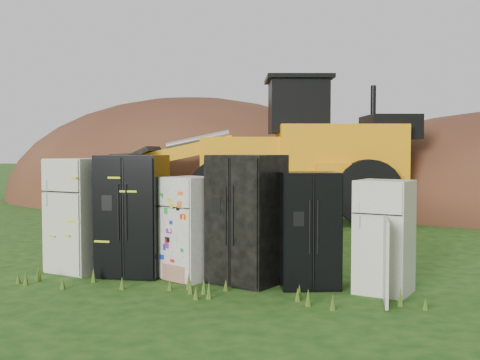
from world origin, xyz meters
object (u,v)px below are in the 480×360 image
object	(u,v)px
fridge_black_side	(133,215)
fridge_dark_mid	(247,219)
fridge_sticker	(190,228)
fridge_open_door	(384,237)
wheel_loader	(262,149)
fridge_black_right	(309,230)
fridge_leftmost	(79,215)

from	to	relation	value
fridge_black_side	fridge_dark_mid	xyz separation A→B (m)	(1.89, 0.01, 0.00)
fridge_sticker	fridge_dark_mid	size ratio (longest dim) A/B	0.82
fridge_sticker	fridge_black_side	bearing A→B (deg)	-155.21
fridge_black_side	fridge_sticker	size ratio (longest dim) A/B	1.21
fridge_open_door	wheel_loader	world-z (taller)	wheel_loader
fridge_black_side	fridge_black_right	size ratio (longest dim) A/B	1.14
fridge_black_right	fridge_open_door	size ratio (longest dim) A/B	1.06
fridge_black_side	wheel_loader	bearing A→B (deg)	82.87
fridge_leftmost	fridge_black_side	xyz separation A→B (m)	(0.98, -0.02, 0.03)
fridge_black_right	fridge_open_door	world-z (taller)	fridge_black_right
fridge_black_side	fridge_open_door	size ratio (longest dim) A/B	1.21
fridge_dark_mid	fridge_open_door	size ratio (longest dim) A/B	1.22
fridge_open_door	fridge_black_side	bearing A→B (deg)	-167.00
fridge_sticker	wheel_loader	bearing A→B (deg)	120.96
fridge_black_side	fridge_open_door	distance (m)	3.91
fridge_dark_mid	wheel_loader	size ratio (longest dim) A/B	0.23
fridge_black_side	fridge_sticker	bearing A→B (deg)	-6.03
wheel_loader	fridge_leftmost	bearing A→B (deg)	-115.53
fridge_sticker	fridge_dark_mid	world-z (taller)	fridge_dark_mid
fridge_black_right	fridge_leftmost	bearing A→B (deg)	159.37
fridge_leftmost	fridge_sticker	world-z (taller)	fridge_leftmost
fridge_dark_mid	fridge_black_right	distance (m)	0.95
fridge_leftmost	fridge_black_right	size ratio (longest dim) A/B	1.10
fridge_leftmost	wheel_loader	bearing A→B (deg)	94.07
fridge_black_right	fridge_sticker	bearing A→B (deg)	159.67
wheel_loader	fridge_black_side	bearing A→B (deg)	-108.23
fridge_leftmost	fridge_open_door	xyz separation A→B (m)	(4.88, -0.05, -0.14)
fridge_sticker	wheel_loader	size ratio (longest dim) A/B	0.19
fridge_sticker	fridge_black_right	xyz separation A→B (m)	(1.85, 0.01, 0.05)
wheel_loader	fridge_open_door	bearing A→B (deg)	-81.27
fridge_black_side	wheel_loader	size ratio (longest dim) A/B	0.23
fridge_leftmost	wheel_loader	world-z (taller)	wheel_loader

